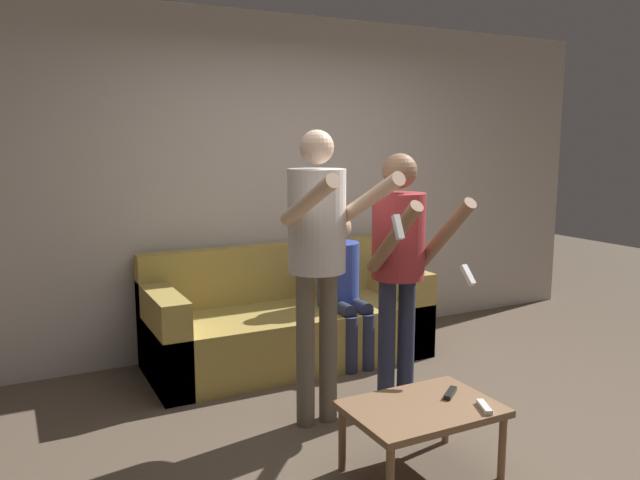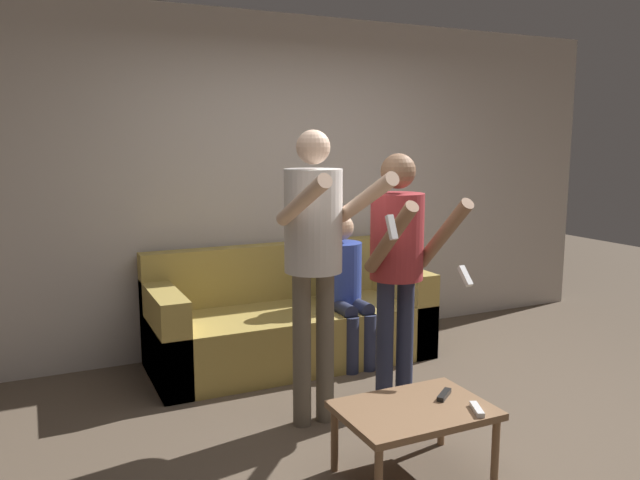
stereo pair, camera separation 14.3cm
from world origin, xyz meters
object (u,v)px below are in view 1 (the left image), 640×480
couch (287,324)px  coffee_table (422,413)px  person_seated (342,282)px  person_standing_left (318,242)px  remote_near (484,407)px  person_standing_right (400,252)px  remote_far (450,393)px

couch → coffee_table: size_ratio=2.84×
person_seated → person_standing_left: bearing=-126.2°
couch → remote_near: size_ratio=14.06×
couch → person_standing_right: size_ratio=1.32×
couch → remote_near: bearing=-85.5°
coffee_table → couch: bearing=87.3°
coffee_table → person_standing_left: bearing=104.5°
person_seated → remote_far: bearing=-99.1°
remote_near → person_standing_right: bearing=82.4°
coffee_table → remote_far: remote_far is taller
person_standing_left → remote_near: person_standing_left is taller
person_standing_right → remote_near: 1.14m
person_standing_left → coffee_table: (0.20, -0.77, -0.78)m
remote_far → person_standing_right: bearing=76.9°
person_standing_left → couch: bearing=75.5°
person_standing_left → person_seated: bearing=53.8°
person_standing_left → coffee_table: 1.11m
person_standing_right → person_seated: bearing=84.2°
person_standing_left → remote_near: bearing=-64.6°
couch → remote_near: couch is taller
person_standing_right → remote_near: size_ratio=10.68×
person_standing_right → remote_far: (-0.17, -0.73, -0.62)m
person_standing_right → remote_far: size_ratio=11.54×
person_standing_left → person_seated: (0.66, 0.91, -0.49)m
person_standing_right → coffee_table: (-0.37, -0.77, -0.68)m
person_seated → remote_far: (-0.26, -1.63, -0.24)m
person_seated → person_standing_right: bearing=-95.8°
person_seated → remote_near: (-0.22, -1.85, -0.24)m
couch → person_standing_right: bearing=-75.4°
person_standing_right → remote_far: 0.97m
person_standing_left → person_seated: person_standing_left is taller
person_standing_left → coffee_table: bearing=-75.5°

